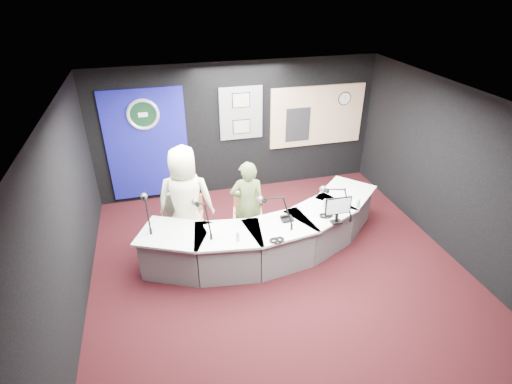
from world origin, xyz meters
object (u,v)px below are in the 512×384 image
object	(u,v)px
armchair_left	(188,224)
broadcast_desk	(268,235)
person_man	(186,201)
person_woman	(248,205)
armchair_right	(248,220)

from	to	relation	value
armchair_left	broadcast_desk	bearing A→B (deg)	-5.75
broadcast_desk	armchair_left	xyz separation A→B (m)	(-1.31, 0.50, 0.12)
person_man	person_woman	world-z (taller)	person_man
broadcast_desk	person_woman	bearing A→B (deg)	129.19
broadcast_desk	armchair_left	distance (m)	1.41
armchair_left	person_woman	size ratio (longest dim) A/B	0.61
armchair_left	person_man	size ratio (longest dim) A/B	0.52
armchair_left	person_woman	world-z (taller)	person_woman
broadcast_desk	person_man	distance (m)	1.52
armchair_right	person_man	size ratio (longest dim) A/B	0.52
armchair_right	armchair_left	bearing A→B (deg)	-176.88
broadcast_desk	person_woman	world-z (taller)	person_woman
armchair_left	person_man	world-z (taller)	person_man
armchair_left	armchair_right	bearing A→B (deg)	6.31
broadcast_desk	armchair_left	bearing A→B (deg)	159.02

